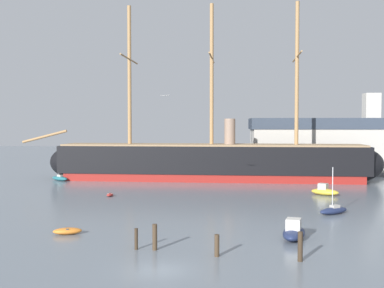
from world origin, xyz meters
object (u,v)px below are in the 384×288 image
object	(u,v)px
dinghy_foreground_left	(67,231)
sailboat_mid_right	(334,210)
mooring_piling_right_pair	(217,246)
motorboat_alongside_stern	(325,191)
mooring_piling_left_pair	(300,247)
mooring_piling_nearest	(155,237)
dinghy_alongside_bow	(110,195)
mooring_piling_midwater	(136,239)
motorboat_foreground_right	(294,232)
tall_ship	(212,161)
seagull_in_flight	(165,95)
dinghy_distant_centre	(220,174)
dockside_warehouse_right	(357,146)
sailboat_far_left	(60,178)

from	to	relation	value
dinghy_foreground_left	sailboat_mid_right	xyz separation A→B (m)	(28.13, 12.16, 0.14)
dinghy_foreground_left	mooring_piling_right_pair	world-z (taller)	mooring_piling_right_pair
motorboat_alongside_stern	mooring_piling_left_pair	world-z (taller)	mooring_piling_left_pair
motorboat_alongside_stern	mooring_piling_nearest	bearing A→B (deg)	-122.77
dinghy_alongside_bow	mooring_piling_right_pair	size ratio (longest dim) A/B	1.09
sailboat_mid_right	mooring_piling_nearest	distance (m)	25.69
sailboat_mid_right	mooring_piling_midwater	distance (m)	26.82
motorboat_foreground_right	motorboat_alongside_stern	size ratio (longest dim) A/B	1.13
tall_ship	seagull_in_flight	world-z (taller)	tall_ship
sailboat_mid_right	dinghy_distant_centre	xyz separation A→B (m)	(-13.55, 43.31, -0.24)
sailboat_mid_right	dockside_warehouse_right	xyz separation A→B (m)	(16.44, 49.12, 5.52)
sailboat_far_left	mooring_piling_left_pair	xyz separation A→B (m)	(36.69, -51.38, 0.66)
dockside_warehouse_right	motorboat_foreground_right	bearing A→B (deg)	-110.40
mooring_piling_left_pair	dinghy_distant_centre	bearing A→B (deg)	95.73
dinghy_foreground_left	dockside_warehouse_right	distance (m)	75.98
dockside_warehouse_right	mooring_piling_midwater	bearing A→B (deg)	-119.09
dinghy_foreground_left	motorboat_alongside_stern	distance (m)	41.05
mooring_piling_midwater	dinghy_foreground_left	bearing A→B (deg)	146.11
mooring_piling_nearest	mooring_piling_left_pair	world-z (taller)	mooring_piling_left_pair
sailboat_far_left	dockside_warehouse_right	distance (m)	63.12
motorboat_alongside_stern	mooring_piling_nearest	distance (m)	39.06
tall_ship	dinghy_foreground_left	xyz separation A→B (m)	(-12.98, -45.98, -3.31)
mooring_piling_nearest	mooring_piling_left_pair	size ratio (longest dim) A/B	0.96
dinghy_alongside_bow	dockside_warehouse_right	bearing A→B (deg)	38.54
dinghy_foreground_left	mooring_piling_midwater	distance (m)	9.20
sailboat_far_left	mooring_piling_left_pair	bearing A→B (deg)	-54.47
dinghy_foreground_left	dinghy_distant_centre	world-z (taller)	dinghy_foreground_left
mooring_piling_nearest	motorboat_alongside_stern	bearing A→B (deg)	57.23
mooring_piling_right_pair	dinghy_foreground_left	bearing A→B (deg)	154.54
sailboat_far_left	dinghy_distant_centre	bearing A→B (deg)	21.49
mooring_piling_nearest	mooring_piling_right_pair	xyz separation A→B (m)	(5.25, -1.67, -0.21)
sailboat_mid_right	tall_ship	bearing A→B (deg)	114.13
motorboat_foreground_right	dinghy_alongside_bow	distance (m)	34.20
sailboat_mid_right	seagull_in_flight	distance (m)	25.46
tall_ship	sailboat_mid_right	size ratio (longest dim) A/B	12.43
mooring_piling_nearest	dockside_warehouse_right	size ratio (longest dim) A/B	0.04
sailboat_mid_right	mooring_piling_midwater	size ratio (longest dim) A/B	3.11
dinghy_foreground_left	sailboat_far_left	world-z (taller)	sailboat_far_left
mooring_piling_nearest	dockside_warehouse_right	xyz separation A→B (m)	(35.34, 66.50, 4.89)
dinghy_foreground_left	mooring_piling_right_pair	xyz separation A→B (m)	(14.48, -6.89, 0.56)
sailboat_far_left	mooring_piling_midwater	bearing A→B (deg)	-64.33
motorboat_foreground_right	seagull_in_flight	distance (m)	26.67
mooring_piling_nearest	mooring_piling_right_pair	bearing A→B (deg)	-17.65
dinghy_distant_centre	dinghy_alongside_bow	bearing A→B (deg)	-117.61
dinghy_foreground_left	sailboat_far_left	distance (m)	46.29
mooring_piling_nearest	dinghy_foreground_left	bearing A→B (deg)	150.49
tall_ship	mooring_piling_nearest	size ratio (longest dim) A/B	31.47
motorboat_alongside_stern	mooring_piling_left_pair	distance (m)	36.71
tall_ship	mooring_piling_midwater	distance (m)	51.45
mooring_piling_midwater	dockside_warehouse_right	xyz separation A→B (m)	(36.94, 66.40, 5.09)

